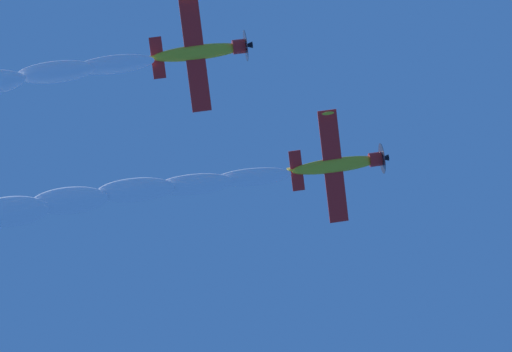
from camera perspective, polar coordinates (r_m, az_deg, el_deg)
name	(u,v)px	position (r m, az deg, el deg)	size (l,w,h in m)	color
airplane_lead	(339,165)	(92.02, 4.04, 0.55)	(8.02, 7.70, 2.69)	gold
airplane_left_wingman	(201,52)	(89.97, -2.71, 6.06)	(7.99, 7.72, 2.92)	gold
smoke_trail_lead	(60,203)	(91.56, -9.52, -1.31)	(19.57, 25.18, 5.35)	white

